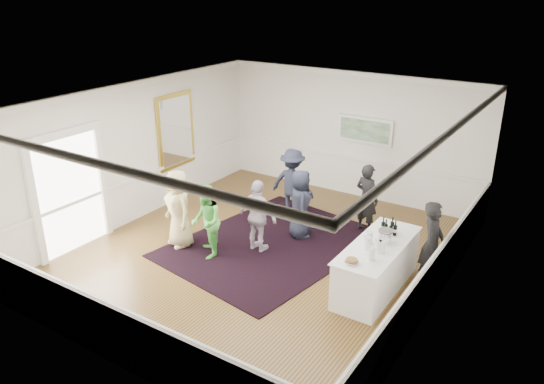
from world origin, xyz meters
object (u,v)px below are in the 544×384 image
Objects in this scene: ice_bucket at (385,237)px; guest_dark_b at (367,198)px; guest_lilac at (258,216)px; guest_navy at (300,204)px; guest_tan at (178,209)px; guest_dark_a at (292,183)px; bartender at (432,244)px; nut_bowl at (352,261)px; serving_table at (377,267)px; guest_green at (206,221)px.

guest_dark_b is at bearing 121.16° from ice_bucket.
guest_lilac is 1.01× the size of guest_navy.
guest_tan reaches higher than guest_lilac.
guest_navy is (0.72, -0.86, -0.06)m from guest_dark_a.
ice_bucket is at bearing 145.17° from guest_dark_a.
bartender is 0.91m from ice_bucket.
guest_lilac is 1.94m from guest_dark_a.
nut_bowl is (2.13, -2.00, 0.18)m from guest_navy.
guest_dark_a is (-0.33, 1.91, 0.05)m from guest_lilac.
bartender reaches higher than ice_bucket.
guest_navy reaches higher than ice_bucket.
guest_dark_a reaches higher than guest_lilac.
guest_tan is 4.05m from nut_bowl.
guest_navy is 2.92m from nut_bowl.
guest_dark_a is 1.12m from guest_navy.
nut_bowl is at bearing -97.46° from serving_table.
nut_bowl is (-0.86, -1.57, 0.13)m from bartender.
guest_lilac is at bearing 159.37° from nut_bowl.
guest_lilac is (1.53, 0.70, -0.06)m from guest_tan.
ice_bucket is at bearing 135.98° from guest_dark_b.
guest_dark_a is at bearing 68.17° from bartender.
guest_dark_b reaches higher than ice_bucket.
guest_green is 6.44× the size of nut_bowl.
guest_green is at bearing -166.63° from ice_bucket.
guest_dark_a reaches higher than ice_bucket.
guest_green is 0.97× the size of guest_dark_b.
bartender is 5.08m from guest_tan.
guest_lilac is at bearing 97.76° from bartender.
guest_lilac is 0.94× the size of guest_dark_a.
guest_lilac reaches higher than nut_bowl.
guest_lilac is 2.53m from guest_dark_b.
guest_navy is (-2.99, 0.43, -0.06)m from bartender.
guest_navy is (0.39, 1.05, -0.01)m from guest_lilac.
guest_dark_a is 3.55m from ice_bucket.
guest_navy is at bearing 64.48° from guest_tan.
guest_dark_a is (0.41, 2.67, 0.05)m from guest_green.
guest_lilac is 0.98× the size of guest_dark_b.
ice_bucket is at bearing 79.90° from nut_bowl.
guest_tan is at bearing 96.26° from guest_navy.
nut_bowl is at bearing 131.54° from guest_dark_a.
guest_tan is 4.29m from ice_bucket.
ice_bucket is at bearing -149.54° from guest_navy.
serving_table is 1.47× the size of guest_navy.
serving_table is at bearing 142.84° from guest_dark_a.
guest_tan reaches higher than guest_dark_b.
bartender is at bearing 42.90° from serving_table.
bartender is at bearing 65.35° from guest_green.
ice_bucket is (4.22, 0.76, 0.19)m from guest_tan.
guest_dark_b is (2.24, 2.80, 0.02)m from guest_green.
guest_navy is (1.91, 1.75, -0.08)m from guest_tan.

